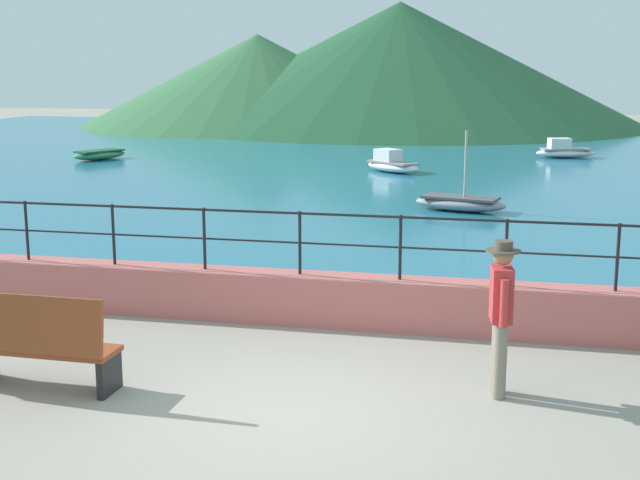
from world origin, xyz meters
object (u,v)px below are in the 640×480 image
object	(u,v)px
bench_main	(39,343)
boat_6	(460,203)
boat_5	(564,151)
boat_0	(392,164)
person_walking	(501,310)
boat_2	(99,154)

from	to	relation	value
bench_main	boat_6	distance (m)	13.62
bench_main	boat_6	bearing A→B (deg)	73.63
boat_5	boat_0	bearing A→B (deg)	-134.28
boat_0	boat_6	world-z (taller)	boat_6
boat_0	person_walking	bearing A→B (deg)	-78.65
boat_2	boat_5	world-z (taller)	boat_5
boat_0	boat_5	bearing A→B (deg)	45.72
person_walking	boat_0	distance (m)	20.07
person_walking	boat_2	distance (m)	26.17
boat_0	boat_5	distance (m)	8.50
bench_main	boat_2	world-z (taller)	bench_main
bench_main	person_walking	size ratio (longest dim) A/B	0.98
bench_main	boat_5	world-z (taller)	bench_main
boat_0	boat_2	bearing A→B (deg)	172.80
boat_2	boat_6	size ratio (longest dim) A/B	1.00
bench_main	boat_0	xyz separation A→B (m)	(1.06, 20.64, -0.23)
person_walking	boat_6	size ratio (longest dim) A/B	0.71
boat_0	boat_2	distance (m)	11.58
bench_main	boat_5	distance (m)	27.62
bench_main	boat_5	bearing A→B (deg)	75.32
boat_5	boat_2	bearing A→B (deg)	-165.10
person_walking	boat_6	xyz separation A→B (m)	(-1.17, 12.09, -0.72)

